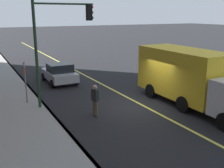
# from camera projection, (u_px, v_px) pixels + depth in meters

# --- Properties ---
(ground) EXTENTS (200.00, 200.00, 0.00)m
(ground) POSITION_uv_depth(u_px,v_px,m) (141.00, 105.00, 15.98)
(ground) COLOR black
(sidewalk_slab) EXTENTS (80.00, 3.99, 0.15)m
(sidewalk_slab) POSITION_uv_depth(u_px,v_px,m) (17.00, 126.00, 12.75)
(sidewalk_slab) COLOR gray
(sidewalk_slab) RESTS_ON ground
(curb_edge) EXTENTS (80.00, 0.16, 0.15)m
(curb_edge) POSITION_uv_depth(u_px,v_px,m) (56.00, 119.00, 13.61)
(curb_edge) COLOR slate
(curb_edge) RESTS_ON ground
(lane_stripe_center) EXTENTS (80.00, 0.16, 0.01)m
(lane_stripe_center) POSITION_uv_depth(u_px,v_px,m) (141.00, 105.00, 15.98)
(lane_stripe_center) COLOR #D8CC4C
(lane_stripe_center) RESTS_ON ground
(car_silver) EXTENTS (3.88, 2.08, 1.54)m
(car_silver) POSITION_uv_depth(u_px,v_px,m) (59.00, 73.00, 20.90)
(car_silver) COLOR #A8AAB2
(car_silver) RESTS_ON ground
(truck_yellow) EXTENTS (8.46, 2.60, 3.23)m
(truck_yellow) POSITION_uv_depth(u_px,v_px,m) (193.00, 78.00, 15.41)
(truck_yellow) COLOR silver
(truck_yellow) RESTS_ON ground
(pedestrian_with_backpack) EXTENTS (0.45, 0.43, 1.70)m
(pedestrian_with_backpack) POSITION_uv_depth(u_px,v_px,m) (95.00, 98.00, 14.05)
(pedestrian_with_backpack) COLOR brown
(pedestrian_with_backpack) RESTS_ON ground
(traffic_light_mast) EXTENTS (0.28, 3.48, 6.08)m
(traffic_light_mast) POSITION_uv_depth(u_px,v_px,m) (58.00, 35.00, 14.73)
(traffic_light_mast) COLOR #1E3823
(traffic_light_mast) RESTS_ON ground
(street_sign_post) EXTENTS (0.60, 0.08, 2.61)m
(street_sign_post) POSITION_uv_depth(u_px,v_px,m) (25.00, 80.00, 15.53)
(street_sign_post) COLOR slate
(street_sign_post) RESTS_ON ground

